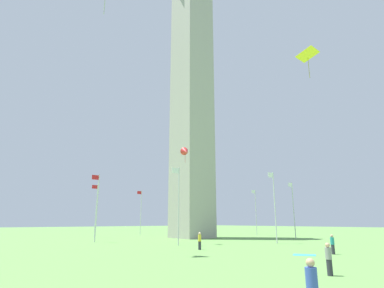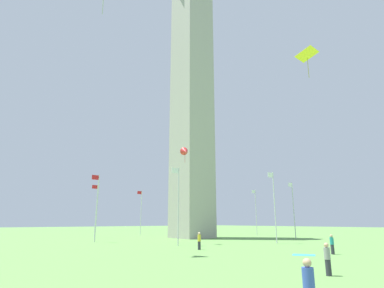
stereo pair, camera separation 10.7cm
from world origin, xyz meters
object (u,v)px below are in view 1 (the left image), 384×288
at_px(person_teal_shirt, 333,244).
at_px(picnic_blanket_near_first_person, 304,255).
at_px(obelisk_monument, 192,90).
at_px(flagpole_ne, 178,202).
at_px(flagpole_s, 256,210).
at_px(flagpole_n, 97,205).
at_px(person_yellow_shirt, 200,241).
at_px(flagpole_sw, 199,211).
at_px(person_gray_shirt, 329,259).
at_px(kite_yellow_diamond, 308,55).
at_px(kite_red_delta, 185,152).
at_px(flagpole_nw, 96,208).
at_px(flagpole_w, 141,210).
at_px(flagpole_se, 293,207).
at_px(flagpole_e, 274,204).

distance_m(person_teal_shirt, picnic_blanket_near_first_person, 2.86).
xyz_separation_m(obelisk_monument, flagpole_ne, (12.12, 12.07, -21.88)).
distance_m(flagpole_ne, picnic_blanket_near_first_person, 15.98).
relative_size(flagpole_s, person_teal_shirt, 5.61).
relative_size(flagpole_n, person_yellow_shirt, 5.47).
relative_size(flagpole_ne, picnic_blanket_near_first_person, 5.11).
xyz_separation_m(flagpole_sw, person_gray_shirt, (30.62, 45.74, -4.18)).
bearing_deg(kite_yellow_diamond, flagpole_ne, -92.27).
bearing_deg(kite_red_delta, obelisk_monument, -133.12).
distance_m(flagpole_s, flagpole_nw, 31.54).
distance_m(person_gray_shirt, person_yellow_shirt, 16.59).
xyz_separation_m(flagpole_s, flagpole_nw, (29.13, -12.07, 0.00)).
distance_m(flagpole_n, flagpole_w, 24.14).
bearing_deg(flagpole_sw, picnic_blanket_near_first_person, 60.39).
xyz_separation_m(person_teal_shirt, kite_red_delta, (2.25, -17.64, 10.87)).
height_order(flagpole_w, flagpole_nw, same).
bearing_deg(person_teal_shirt, flagpole_ne, 31.61).
relative_size(flagpole_se, flagpole_nw, 1.00).
bearing_deg(flagpole_n, kite_yellow_diamond, 97.96).
bearing_deg(flagpole_n, person_teal_shirt, 108.07).
height_order(flagpole_nw, kite_red_delta, kite_red_delta).
height_order(obelisk_monument, flagpole_w, obelisk_monument).
height_order(flagpole_e, person_gray_shirt, flagpole_e).
bearing_deg(flagpole_nw, person_yellow_shirt, 86.86).
distance_m(flagpole_s, kite_yellow_diamond, 44.12).
relative_size(kite_yellow_diamond, kite_red_delta, 1.11).
height_order(flagpole_ne, flagpole_e, same).
relative_size(flagpole_e, flagpole_nw, 1.00).
xyz_separation_m(flagpole_ne, person_teal_shirt, (-4.27, 16.35, -4.18)).
bearing_deg(flagpole_se, person_teal_shirt, 39.47).
height_order(flagpole_nw, person_gray_shirt, flagpole_nw).
bearing_deg(flagpole_nw, person_gray_shirt, 81.94).
relative_size(flagpole_n, picnic_blanket_near_first_person, 5.11).
distance_m(flagpole_s, person_teal_shirt, 37.99).
height_order(flagpole_s, person_teal_shirt, flagpole_s).
bearing_deg(flagpole_se, picnic_blanket_near_first_person, 34.06).
bearing_deg(flagpole_n, flagpole_sw, -157.50).
distance_m(obelisk_monument, flagpole_n, 27.79).
height_order(person_gray_shirt, person_yellow_shirt, person_yellow_shirt).
bearing_deg(flagpole_nw, person_teal_shirt, 96.02).
bearing_deg(flagpole_w, person_teal_shirt, 80.28).
bearing_deg(flagpole_nw, flagpole_w, -157.50).
bearing_deg(kite_red_delta, flagpole_nw, -84.93).
distance_m(kite_red_delta, picnic_blanket_near_first_person, 20.09).
bearing_deg(flagpole_w, picnic_blanket_near_first_person, 76.99).
xyz_separation_m(flagpole_s, picnic_blanket_near_first_person, (27.28, 27.13, -4.99)).
relative_size(obelisk_monument, flagpole_se, 5.85).
bearing_deg(obelisk_monument, flagpole_e, 89.82).
bearing_deg(flagpole_n, person_gray_shirt, 87.48).
distance_m(flagpole_s, picnic_blanket_near_first_person, 38.80).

